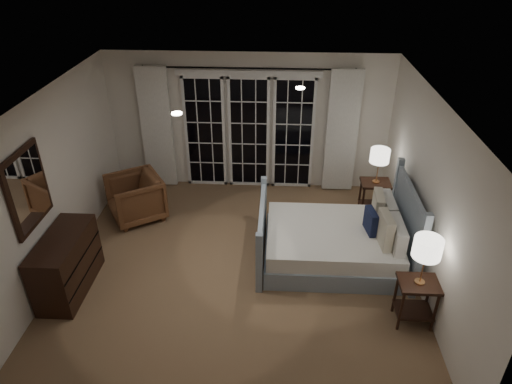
# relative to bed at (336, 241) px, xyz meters

# --- Properties ---
(floor) EXTENTS (5.00, 5.00, 0.00)m
(floor) POSITION_rel_bed_xyz_m (-1.42, -0.27, -0.31)
(floor) COLOR olive
(floor) RESTS_ON ground
(ceiling) EXTENTS (5.00, 5.00, 0.00)m
(ceiling) POSITION_rel_bed_xyz_m (-1.42, -0.27, 2.19)
(ceiling) COLOR white
(ceiling) RESTS_ON wall_back
(wall_left) EXTENTS (0.02, 5.00, 2.50)m
(wall_left) POSITION_rel_bed_xyz_m (-3.92, -0.27, 0.94)
(wall_left) COLOR silver
(wall_left) RESTS_ON floor
(wall_right) EXTENTS (0.02, 5.00, 2.50)m
(wall_right) POSITION_rel_bed_xyz_m (1.08, -0.27, 0.94)
(wall_right) COLOR silver
(wall_right) RESTS_ON floor
(wall_back) EXTENTS (5.00, 0.02, 2.50)m
(wall_back) POSITION_rel_bed_xyz_m (-1.42, 2.23, 0.94)
(wall_back) COLOR silver
(wall_back) RESTS_ON floor
(wall_front) EXTENTS (5.00, 0.02, 2.50)m
(wall_front) POSITION_rel_bed_xyz_m (-1.42, -2.77, 0.94)
(wall_front) COLOR silver
(wall_front) RESTS_ON floor
(french_doors) EXTENTS (2.50, 0.04, 2.20)m
(french_doors) POSITION_rel_bed_xyz_m (-1.42, 2.19, 0.77)
(french_doors) COLOR black
(french_doors) RESTS_ON wall_back
(curtain_rod) EXTENTS (3.50, 0.03, 0.03)m
(curtain_rod) POSITION_rel_bed_xyz_m (-1.42, 2.13, 1.94)
(curtain_rod) COLOR black
(curtain_rod) RESTS_ON wall_back
(curtain_left) EXTENTS (0.55, 0.10, 2.25)m
(curtain_left) POSITION_rel_bed_xyz_m (-3.07, 2.11, 0.84)
(curtain_left) COLOR white
(curtain_left) RESTS_ON curtain_rod
(curtain_right) EXTENTS (0.55, 0.10, 2.25)m
(curtain_right) POSITION_rel_bed_xyz_m (0.23, 2.11, 0.84)
(curtain_right) COLOR white
(curtain_right) RESTS_ON curtain_rod
(downlight_a) EXTENTS (0.12, 0.12, 0.01)m
(downlight_a) POSITION_rel_bed_xyz_m (-0.62, 0.33, 2.18)
(downlight_a) COLOR white
(downlight_a) RESTS_ON ceiling
(downlight_b) EXTENTS (0.12, 0.12, 0.01)m
(downlight_b) POSITION_rel_bed_xyz_m (-2.02, -0.67, 2.18)
(downlight_b) COLOR white
(downlight_b) RESTS_ON ceiling
(bed) EXTENTS (2.10, 1.50, 1.22)m
(bed) POSITION_rel_bed_xyz_m (0.00, 0.00, 0.00)
(bed) COLOR #8793A3
(bed) RESTS_ON floor
(nightstand_left) EXTENTS (0.48, 0.38, 0.62)m
(nightstand_left) POSITION_rel_bed_xyz_m (0.84, -1.19, 0.10)
(nightstand_left) COLOR black
(nightstand_left) RESTS_ON floor
(nightstand_right) EXTENTS (0.48, 0.39, 0.63)m
(nightstand_right) POSITION_rel_bed_xyz_m (0.75, 1.27, 0.10)
(nightstand_right) COLOR black
(nightstand_right) RESTS_ON floor
(lamp_left) EXTENTS (0.33, 0.33, 0.64)m
(lamp_left) POSITION_rel_bed_xyz_m (0.84, -1.19, 0.82)
(lamp_left) COLOR tan
(lamp_left) RESTS_ON nightstand_left
(lamp_right) EXTENTS (0.31, 0.31, 0.60)m
(lamp_right) POSITION_rel_bed_xyz_m (0.75, 1.27, 0.79)
(lamp_right) COLOR tan
(lamp_right) RESTS_ON nightstand_right
(armchair) EXTENTS (1.15, 1.14, 0.76)m
(armchair) POSITION_rel_bed_xyz_m (-3.24, 0.95, 0.07)
(armchair) COLOR brown
(armchair) RESTS_ON floor
(dresser) EXTENTS (0.50, 1.17, 0.83)m
(dresser) POSITION_rel_bed_xyz_m (-3.65, -0.83, 0.10)
(dresser) COLOR black
(dresser) RESTS_ON floor
(mirror) EXTENTS (0.05, 0.85, 1.00)m
(mirror) POSITION_rel_bed_xyz_m (-3.89, -0.83, 1.24)
(mirror) COLOR black
(mirror) RESTS_ON wall_left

